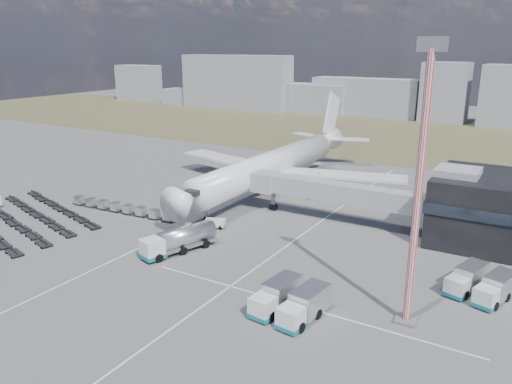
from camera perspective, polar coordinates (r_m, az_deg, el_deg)
The scene contains 14 objects.
ground at distance 76.47m, azimuth -9.65°, elevation -5.43°, with size 420.00×420.00×0.00m, color #565659.
grass_strip at distance 172.42m, azimuth 14.75°, elevation 6.45°, with size 420.00×90.00×0.01m, color brown.
lane_markings at distance 73.21m, azimuth -2.23°, elevation -6.21°, with size 47.12×110.00×0.01m.
jet_bridge at distance 83.42m, azimuth 7.83°, elevation 0.18°, with size 30.30×3.80×7.05m.
airliner at distance 100.47m, azimuth 2.19°, elevation 3.24°, with size 51.59×64.53×17.62m.
skyline at distance 207.10m, azimuth 17.91°, elevation 10.36°, with size 304.84×21.55×24.13m.
fuel_tanker at distance 71.43m, azimuth -8.81°, elevation -5.42°, with size 6.28×11.55×3.63m.
pushback_tug at distance 80.36m, azimuth -4.70°, elevation -3.61°, with size 3.13×1.76×1.43m, color white.
catering_truck at distance 97.63m, azimuth 6.77°, elevation 0.41°, with size 4.53×6.63×2.82m.
service_trucks_near at distance 55.26m, azimuth 3.88°, elevation -12.31°, with size 6.91×7.98×2.95m.
service_trucks_far at distance 64.49m, azimuth 24.29°, elevation -9.53°, with size 7.52×8.27×2.77m.
uld_row at distance 90.15m, azimuth -15.09°, elevation -1.77°, with size 22.41×2.88×1.51m.
baggage_dollies at distance 92.69m, azimuth -26.57°, elevation -2.83°, with size 35.06×26.59×0.75m.
floodlight_mast at distance 51.34m, azimuth 18.08°, elevation 0.18°, with size 2.70×2.23×28.91m.
Camera 1 is at (46.82, -53.55, 28.08)m, focal length 35.00 mm.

